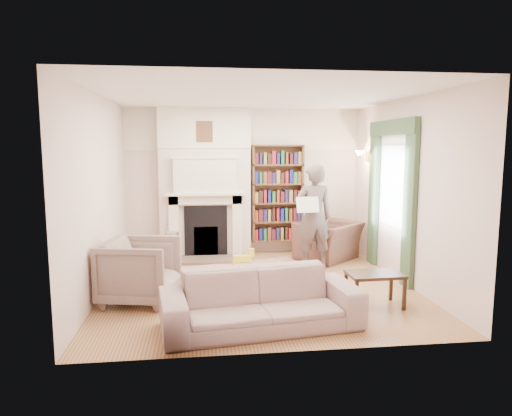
{
  "coord_description": "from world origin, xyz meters",
  "views": [
    {
      "loc": [
        -0.83,
        -6.59,
        2.08
      ],
      "look_at": [
        0.0,
        0.25,
        1.15
      ],
      "focal_mm": 32.0,
      "sensor_mm": 36.0,
      "label": 1
    }
  ],
  "objects": [
    {
      "name": "rug",
      "position": [
        -0.1,
        0.53,
        0.01
      ],
      "size": [
        2.76,
        2.4,
        0.01
      ],
      "primitive_type": "cube",
      "rotation": [
        0.0,
        0.0,
        0.29
      ],
      "color": "beige",
      "rests_on": "floor"
    },
    {
      "name": "fireplace",
      "position": [
        -0.75,
        2.05,
        1.39
      ],
      "size": [
        1.7,
        0.58,
        2.8
      ],
      "color": "white",
      "rests_on": "floor"
    },
    {
      "name": "sofa",
      "position": [
        -0.17,
        -1.59,
        0.33
      ],
      "size": [
        2.36,
        1.18,
        0.66
      ],
      "primitive_type": "imported",
      "rotation": [
        0.0,
        0.0,
        0.14
      ],
      "color": "#B19F92",
      "rests_on": "floor"
    },
    {
      "name": "ceiling",
      "position": [
        0.0,
        0.0,
        2.8
      ],
      "size": [
        4.5,
        4.5,
        0.0
      ],
      "primitive_type": "plane",
      "rotation": [
        3.14,
        0.0,
        0.0
      ],
      "color": "white",
      "rests_on": "wall_back"
    },
    {
      "name": "curtain_left",
      "position": [
        2.2,
        -0.3,
        1.2
      ],
      "size": [
        0.07,
        0.32,
        2.4
      ],
      "primitive_type": "cube",
      "color": "#354E32",
      "rests_on": "floor"
    },
    {
      "name": "wall_front",
      "position": [
        0.0,
        -2.25,
        1.4
      ],
      "size": [
        4.5,
        0.0,
        4.5
      ],
      "primitive_type": "plane",
      "rotation": [
        -1.57,
        0.0,
        0.0
      ],
      "color": "white",
      "rests_on": "floor"
    },
    {
      "name": "comic_annuals",
      "position": [
        0.25,
        -0.44,
        0.02
      ],
      "size": [
        0.56,
        0.56,
        0.02
      ],
      "color": "red",
      "rests_on": "rug"
    },
    {
      "name": "game_box_lid",
      "position": [
        -0.77,
        0.22,
        0.04
      ],
      "size": [
        0.39,
        0.33,
        0.05
      ],
      "primitive_type": "cube",
      "rotation": [
        0.0,
        0.0,
        -0.42
      ],
      "color": "#B1142B",
      "rests_on": "rug"
    },
    {
      "name": "wall_right",
      "position": [
        2.25,
        0.0,
        1.4
      ],
      "size": [
        0.0,
        4.5,
        4.5
      ],
      "primitive_type": "plane",
      "rotation": [
        1.57,
        0.0,
        -1.57
      ],
      "color": "white",
      "rests_on": "floor"
    },
    {
      "name": "coffee_table",
      "position": [
        1.4,
        -1.07,
        0.23
      ],
      "size": [
        0.71,
        0.47,
        0.45
      ],
      "primitive_type": null,
      "rotation": [
        0.0,
        0.0,
        0.03
      ],
      "color": "#331D11",
      "rests_on": "floor"
    },
    {
      "name": "wall_sconce",
      "position": [
        2.03,
        1.5,
        1.9
      ],
      "size": [
        0.2,
        0.24,
        0.24
      ],
      "primitive_type": null,
      "color": "gold",
      "rests_on": "wall_right"
    },
    {
      "name": "board_game",
      "position": [
        -0.74,
        -0.02,
        0.03
      ],
      "size": [
        0.46,
        0.46,
        0.03
      ],
      "primitive_type": "cube",
      "rotation": [
        0.0,
        0.0,
        0.38
      ],
      "color": "#F2D255",
      "rests_on": "rug"
    },
    {
      "name": "rocking_horse",
      "position": [
        -0.18,
        0.71,
        0.2
      ],
      "size": [
        0.48,
        0.24,
        0.41
      ],
      "primitive_type": null,
      "rotation": [
        0.0,
        0.0,
        0.12
      ],
      "color": "yellow",
      "rests_on": "rug"
    },
    {
      "name": "pelmet",
      "position": [
        2.19,
        0.4,
        2.38
      ],
      "size": [
        0.09,
        1.7,
        0.24
      ],
      "primitive_type": "cube",
      "color": "#354E32",
      "rests_on": "wall_right"
    },
    {
      "name": "newspaper",
      "position": [
        0.91,
        0.67,
        1.13
      ],
      "size": [
        0.38,
        0.13,
        0.25
      ],
      "primitive_type": "cube",
      "rotation": [
        -0.35,
        0.0,
        0.07
      ],
      "color": "white",
      "rests_on": "man_reading"
    },
    {
      "name": "curtain_right",
      "position": [
        2.2,
        1.1,
        1.2
      ],
      "size": [
        0.07,
        0.32,
        2.4
      ],
      "primitive_type": "cube",
      "color": "#354E32",
      "rests_on": "floor"
    },
    {
      "name": "armchair_left",
      "position": [
        -1.66,
        -0.5,
        0.43
      ],
      "size": [
        1.11,
        1.09,
        0.86
      ],
      "primitive_type": "imported",
      "rotation": [
        0.0,
        0.0,
        1.36
      ],
      "color": "gray",
      "rests_on": "floor"
    },
    {
      "name": "wall_back",
      "position": [
        0.0,
        2.25,
        1.4
      ],
      "size": [
        4.5,
        0.0,
        4.5
      ],
      "primitive_type": "plane",
      "rotation": [
        1.57,
        0.0,
        0.0
      ],
      "color": "white",
      "rests_on": "floor"
    },
    {
      "name": "floor",
      "position": [
        0.0,
        0.0,
        0.0
      ],
      "size": [
        4.5,
        4.5,
        0.0
      ],
      "primitive_type": "plane",
      "color": "brown",
      "rests_on": "ground"
    },
    {
      "name": "bookcase",
      "position": [
        0.65,
        2.12,
        1.18
      ],
      "size": [
        1.0,
        0.24,
        1.85
      ],
      "primitive_type": "cube",
      "color": "brown",
      "rests_on": "floor"
    },
    {
      "name": "armchair_reading",
      "position": [
        1.51,
        1.47,
        0.35
      ],
      "size": [
        1.42,
        1.4,
        0.7
      ],
      "primitive_type": "imported",
      "rotation": [
        0.0,
        0.0,
        3.84
      ],
      "color": "#4C2C29",
      "rests_on": "floor"
    },
    {
      "name": "wall_left",
      "position": [
        -2.25,
        0.0,
        1.4
      ],
      "size": [
        0.0,
        4.5,
        4.5
      ],
      "primitive_type": "plane",
      "rotation": [
        1.57,
        0.0,
        1.57
      ],
      "color": "white",
      "rests_on": "floor"
    },
    {
      "name": "man_reading",
      "position": [
        1.06,
        0.87,
        0.9
      ],
      "size": [
        0.68,
        0.48,
        1.79
      ],
      "primitive_type": "imported",
      "rotation": [
        0.0,
        0.0,
        3.21
      ],
      "color": "#544643",
      "rests_on": "floor"
    },
    {
      "name": "paraffin_heater",
      "position": [
        -1.36,
        1.66,
        0.28
      ],
      "size": [
        0.29,
        0.29,
        0.55
      ],
      "primitive_type": "cylinder",
      "rotation": [
        0.0,
        0.0,
        0.22
      ],
      "color": "#B2B3BA",
      "rests_on": "floor"
    },
    {
      "name": "window",
      "position": [
        2.23,
        0.4,
        1.45
      ],
      "size": [
        0.02,
        0.9,
        1.3
      ],
      "primitive_type": "cube",
      "color": "silver",
      "rests_on": "wall_right"
    }
  ]
}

